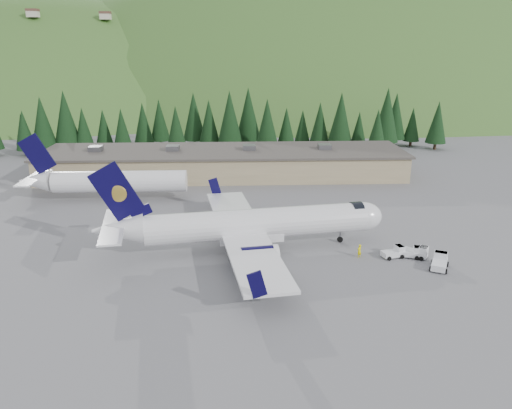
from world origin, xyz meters
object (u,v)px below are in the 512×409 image
at_px(baggage_tug_b, 417,252).
at_px(ramp_worker, 359,251).
at_px(terminal_building, 224,162).
at_px(baggage_tug_c, 440,262).
at_px(baggage_tug_a, 395,252).
at_px(airliner, 250,225).
at_px(second_airliner, 102,181).
at_px(baggage_tug_d, 411,252).

xyz_separation_m(baggage_tug_b, ramp_worker, (-7.14, 0.34, 0.17)).
distance_m(terminal_building, ramp_worker, 44.83).
distance_m(baggage_tug_c, terminal_building, 51.76).
xyz_separation_m(baggage_tug_a, baggage_tug_b, (2.77, -0.22, 0.04)).
relative_size(airliner, baggage_tug_a, 12.44).
relative_size(airliner, terminal_building, 0.52).
height_order(airliner, second_airliner, airliner).
height_order(airliner, baggage_tug_c, airliner).
xyz_separation_m(terminal_building, ramp_worker, (17.31, -41.31, -1.77)).
height_order(second_airliner, ramp_worker, second_airliner).
distance_m(baggage_tug_a, ramp_worker, 4.38).
bearing_deg(airliner, baggage_tug_d, -18.43).
bearing_deg(ramp_worker, baggage_tug_d, 142.39).
xyz_separation_m(baggage_tug_c, baggage_tug_d, (-2.26, 3.15, -0.11)).
xyz_separation_m(baggage_tug_a, ramp_worker, (-4.38, 0.12, 0.21)).
bearing_deg(ramp_worker, baggage_tug_a, 143.13).
distance_m(baggage_tug_a, baggage_tug_c, 5.42).
relative_size(baggage_tug_a, ramp_worker, 1.74).
relative_size(baggage_tug_a, baggage_tug_c, 0.83).
height_order(airliner, baggage_tug_a, airliner).
bearing_deg(airliner, terminal_building, 87.25).
xyz_separation_m(second_airliner, baggage_tug_b, (44.36, -25.65, -2.64)).
bearing_deg(baggage_tug_c, ramp_worker, 95.48).
xyz_separation_m(airliner, terminal_building, (-3.94, 38.16, -0.64)).
bearing_deg(baggage_tug_c, terminal_building, 57.09).
xyz_separation_m(baggage_tug_a, terminal_building, (-21.68, 41.43, 1.98)).
bearing_deg(baggage_tug_b, second_airliner, -176.12).
distance_m(airliner, baggage_tug_a, 18.23).
xyz_separation_m(baggage_tug_a, baggage_tug_d, (2.04, -0.14, 0.00)).
distance_m(airliner, ramp_worker, 13.94).
xyz_separation_m(airliner, baggage_tug_c, (22.05, -6.56, -2.50)).
xyz_separation_m(second_airliner, baggage_tug_a, (41.60, -25.43, -2.68)).
bearing_deg(baggage_tug_a, baggage_tug_b, -19.48).
xyz_separation_m(terminal_building, baggage_tug_d, (23.73, -41.57, -1.98)).
bearing_deg(second_airliner, baggage_tug_b, -30.04).
bearing_deg(terminal_building, baggage_tug_c, -59.84).
height_order(airliner, baggage_tug_b, airliner).
bearing_deg(baggage_tug_c, second_airliner, 84.90).
distance_m(second_airliner, baggage_tug_d, 50.65).
xyz_separation_m(airliner, baggage_tug_a, (17.74, -3.27, -2.62)).
bearing_deg(baggage_tug_a, baggage_tug_c, -52.31).
bearing_deg(airliner, baggage_tug_c, -25.22).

